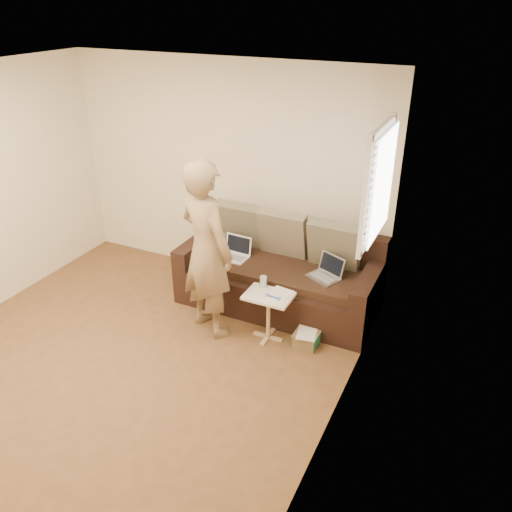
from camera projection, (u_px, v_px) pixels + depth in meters
name	position (u px, v px, depth m)	size (l,w,h in m)	color
floor	(115.00, 375.00, 4.83)	(4.50, 4.50, 0.00)	brown
ceiling	(69.00, 88.00, 3.64)	(4.50, 4.50, 0.00)	white
wall_back	(226.00, 173.00, 6.04)	(4.00, 4.00, 0.00)	beige
wall_right	(327.00, 309.00, 3.47)	(4.50, 4.50, 0.00)	beige
window_blinds	(379.00, 184.00, 4.51)	(0.12, 0.88, 1.08)	white
sofa	(279.00, 272.00, 5.72)	(2.20, 0.95, 0.85)	black
pillow_left	(240.00, 224.00, 5.98)	(0.55, 0.14, 0.55)	brown
pillow_mid	(283.00, 234.00, 5.75)	(0.55, 0.14, 0.55)	#7A6D57
pillow_right	(334.00, 245.00, 5.49)	(0.55, 0.14, 0.55)	brown
laptop_silver	(323.00, 278.00, 5.40)	(0.32, 0.23, 0.22)	#B7BABC
laptop_white	(233.00, 258.00, 5.81)	(0.32, 0.24, 0.24)	white
person	(207.00, 250.00, 5.08)	(0.68, 0.46, 1.86)	olive
side_table	(268.00, 316.00, 5.23)	(0.47, 0.33, 0.52)	silver
drinking_glass	(263.00, 282.00, 5.22)	(0.07, 0.07, 0.12)	silver
scissors	(273.00, 297.00, 5.06)	(0.18, 0.10, 0.02)	silver
paper_on_table	(278.00, 295.00, 5.11)	(0.21, 0.30, 0.00)	white
striped_box	(307.00, 339.00, 5.20)	(0.25, 0.25, 0.15)	#C3451D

